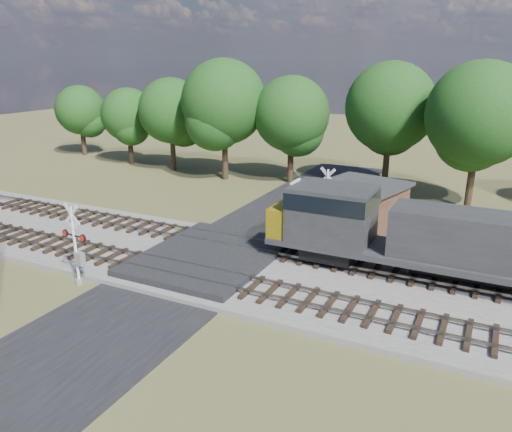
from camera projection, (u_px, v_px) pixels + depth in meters
The scene contains 10 objects.
ground at pixel (205, 266), 28.25m from camera, with size 160.00×160.00×0.00m, color brown.
ballast_bed at pixel (384, 295), 24.40m from camera, with size 140.00×10.00×0.30m, color gray.
road at pixel (205, 265), 28.24m from camera, with size 7.00×60.00×0.08m, color black.
crossing_panel at pixel (209, 258), 28.58m from camera, with size 7.00×9.00×0.62m, color #262628.
track_near at pixel (236, 283), 25.09m from camera, with size 140.00×2.60×0.33m.
track_far at pixel (277, 251), 29.36m from camera, with size 140.00×2.60×0.33m.
crossing_signal_near at pixel (77, 252), 25.37m from camera, with size 1.75×0.41×4.36m.
crossing_signal_far at pixel (325, 206), 33.07m from camera, with size 1.79×0.48×4.49m.
equipment_shed at pixel (361, 208), 33.11m from camera, with size 6.13×6.13×3.43m.
treeline at pixel (476, 116), 38.96m from camera, with size 84.43×12.12×11.58m.
Camera 1 is at (14.17, -22.07, 11.25)m, focal length 35.00 mm.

